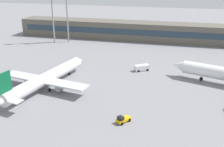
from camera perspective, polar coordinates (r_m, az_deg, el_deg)
The scene contains 7 objects.
ground_plane at distance 85.40m, azimuth 0.37°, elevation -1.92°, with size 400.00×400.00×0.00m, color gray.
terminal_building at distance 140.15m, azimuth 6.36°, elevation 8.82°, with size 129.21×12.13×9.00m.
airplane_near at distance 82.97m, azimuth -13.53°, elevation -0.93°, with size 28.49×40.38×10.04m.
baggage_tug_yellow at distance 63.39m, azimuth 2.27°, elevation -9.59°, with size 3.28×3.81×1.75m.
service_van_white at distance 95.92m, azimuth 6.27°, elevation 1.23°, with size 5.42×4.60×2.08m.
floodlight_tower_west at distance 135.32m, azimuth -9.46°, elevation 13.13°, with size 3.20×0.80×27.58m.
floodlight_tower_east at distance 136.09m, azimuth -12.48°, elevation 13.41°, with size 3.20×0.80×29.61m.
Camera 1 is at (19.15, -36.59, 32.56)m, focal length 43.54 mm.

